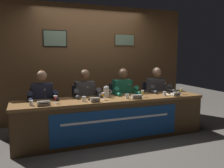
# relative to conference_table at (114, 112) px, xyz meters

# --- Properties ---
(ground_plane) EXTENTS (12.00, 12.00, 0.00)m
(ground_plane) POSITION_rel_conference_table_xyz_m (0.00, 0.11, -0.50)
(ground_plane) COLOR #4C4742
(wall_back_panelled) EXTENTS (4.63, 0.14, 2.60)m
(wall_back_panelled) POSITION_rel_conference_table_xyz_m (0.00, 1.46, 0.80)
(wall_back_panelled) COLOR brown
(wall_back_panelled) RESTS_ON ground_plane
(conference_table) EXTENTS (3.43, 0.73, 0.73)m
(conference_table) POSITION_rel_conference_table_xyz_m (0.00, 0.00, 0.00)
(conference_table) COLOR brown
(conference_table) RESTS_ON ground_plane
(chair_far_left) EXTENTS (0.44, 0.44, 0.90)m
(chair_far_left) POSITION_rel_conference_table_xyz_m (-1.17, 0.66, -0.06)
(chair_far_left) COLOR black
(chair_far_left) RESTS_ON ground_plane
(panelist_far_left) EXTENTS (0.51, 0.48, 1.23)m
(panelist_far_left) POSITION_rel_conference_table_xyz_m (-1.17, 0.46, 0.22)
(panelist_far_left) COLOR black
(panelist_far_left) RESTS_ON ground_plane
(nameplate_far_left) EXTENTS (0.20, 0.06, 0.08)m
(nameplate_far_left) POSITION_rel_conference_table_xyz_m (-1.20, -0.14, 0.27)
(nameplate_far_left) COLOR white
(nameplate_far_left) RESTS_ON conference_table
(juice_glass_far_left) EXTENTS (0.06, 0.06, 0.12)m
(juice_glass_far_left) POSITION_rel_conference_table_xyz_m (-1.01, -0.01, 0.32)
(juice_glass_far_left) COLOR white
(juice_glass_far_left) RESTS_ON conference_table
(water_cup_far_left) EXTENTS (0.06, 0.06, 0.08)m
(water_cup_far_left) POSITION_rel_conference_table_xyz_m (-1.38, -0.06, 0.27)
(water_cup_far_left) COLOR silver
(water_cup_far_left) RESTS_ON conference_table
(microphone_far_left) EXTENTS (0.06, 0.17, 0.22)m
(microphone_far_left) POSITION_rel_conference_table_xyz_m (-1.15, 0.08, 0.31)
(microphone_far_left) COLOR black
(microphone_far_left) RESTS_ON conference_table
(chair_center_left) EXTENTS (0.44, 0.44, 0.90)m
(chair_center_left) POSITION_rel_conference_table_xyz_m (-0.39, 0.66, -0.06)
(chair_center_left) COLOR black
(chair_center_left) RESTS_ON ground_plane
(panelist_center_left) EXTENTS (0.51, 0.48, 1.23)m
(panelist_center_left) POSITION_rel_conference_table_xyz_m (-0.39, 0.46, 0.22)
(panelist_center_left) COLOR black
(panelist_center_left) RESTS_ON ground_plane
(nameplate_center_left) EXTENTS (0.16, 0.06, 0.08)m
(nameplate_center_left) POSITION_rel_conference_table_xyz_m (-0.39, -0.15, 0.27)
(nameplate_center_left) COLOR white
(nameplate_center_left) RESTS_ON conference_table
(juice_glass_center_left) EXTENTS (0.06, 0.06, 0.12)m
(juice_glass_center_left) POSITION_rel_conference_table_xyz_m (-0.21, -0.01, 0.32)
(juice_glass_center_left) COLOR white
(juice_glass_center_left) RESTS_ON conference_table
(water_cup_center_left) EXTENTS (0.06, 0.06, 0.08)m
(water_cup_center_left) POSITION_rel_conference_table_xyz_m (-0.55, -0.03, 0.27)
(water_cup_center_left) COLOR silver
(water_cup_center_left) RESTS_ON conference_table
(microphone_center_left) EXTENTS (0.06, 0.17, 0.22)m
(microphone_center_left) POSITION_rel_conference_table_xyz_m (-0.43, 0.08, 0.31)
(microphone_center_left) COLOR black
(microphone_center_left) RESTS_ON conference_table
(chair_center_right) EXTENTS (0.44, 0.44, 0.90)m
(chair_center_right) POSITION_rel_conference_table_xyz_m (0.39, 0.66, -0.06)
(chair_center_right) COLOR black
(chair_center_right) RESTS_ON ground_plane
(panelist_center_right) EXTENTS (0.51, 0.48, 1.23)m
(panelist_center_right) POSITION_rel_conference_table_xyz_m (0.39, 0.46, 0.22)
(panelist_center_right) COLOR black
(panelist_center_right) RESTS_ON ground_plane
(nameplate_center_right) EXTENTS (0.20, 0.06, 0.08)m
(nameplate_center_right) POSITION_rel_conference_table_xyz_m (0.37, -0.15, 0.27)
(nameplate_center_right) COLOR white
(nameplate_center_right) RESTS_ON conference_table
(juice_glass_center_right) EXTENTS (0.06, 0.06, 0.12)m
(juice_glass_center_right) POSITION_rel_conference_table_xyz_m (0.55, -0.02, 0.32)
(juice_glass_center_right) COLOR white
(juice_glass_center_right) RESTS_ON conference_table
(water_cup_center_right) EXTENTS (0.06, 0.06, 0.08)m
(water_cup_center_right) POSITION_rel_conference_table_xyz_m (0.22, -0.07, 0.27)
(water_cup_center_right) COLOR silver
(water_cup_center_right) RESTS_ON conference_table
(microphone_center_right) EXTENTS (0.06, 0.17, 0.22)m
(microphone_center_right) POSITION_rel_conference_table_xyz_m (0.39, 0.11, 0.31)
(microphone_center_right) COLOR black
(microphone_center_right) RESTS_ON conference_table
(chair_far_right) EXTENTS (0.44, 0.44, 0.90)m
(chair_far_right) POSITION_rel_conference_table_xyz_m (1.18, 0.66, -0.06)
(chair_far_right) COLOR black
(chair_far_right) RESTS_ON ground_plane
(panelist_far_right) EXTENTS (0.51, 0.48, 1.23)m
(panelist_far_right) POSITION_rel_conference_table_xyz_m (1.18, 0.46, 0.22)
(panelist_far_right) COLOR black
(panelist_far_right) RESTS_ON ground_plane
(nameplate_far_right) EXTENTS (0.15, 0.06, 0.08)m
(nameplate_far_right) POSITION_rel_conference_table_xyz_m (1.19, -0.16, 0.27)
(nameplate_far_right) COLOR white
(nameplate_far_right) RESTS_ON conference_table
(juice_glass_far_right) EXTENTS (0.06, 0.06, 0.12)m
(juice_glass_far_right) POSITION_rel_conference_table_xyz_m (1.39, -0.03, 0.32)
(juice_glass_far_right) COLOR white
(juice_glass_far_right) RESTS_ON conference_table
(water_cup_far_right) EXTENTS (0.06, 0.06, 0.08)m
(water_cup_far_right) POSITION_rel_conference_table_xyz_m (1.00, -0.05, 0.27)
(water_cup_far_right) COLOR silver
(water_cup_far_right) RESTS_ON conference_table
(microphone_far_right) EXTENTS (0.06, 0.17, 0.22)m
(microphone_far_right) POSITION_rel_conference_table_xyz_m (1.17, 0.09, 0.31)
(microphone_far_right) COLOR black
(microphone_far_right) RESTS_ON conference_table
(water_pitcher_central) EXTENTS (0.15, 0.10, 0.21)m
(water_pitcher_central) POSITION_rel_conference_table_xyz_m (-0.07, 0.20, 0.33)
(water_pitcher_central) COLOR silver
(water_pitcher_central) RESTS_ON conference_table
(document_stack_far_right) EXTENTS (0.22, 0.17, 0.01)m
(document_stack_far_right) POSITION_rel_conference_table_xyz_m (1.22, 0.04, 0.24)
(document_stack_far_right) COLOR white
(document_stack_far_right) RESTS_ON conference_table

